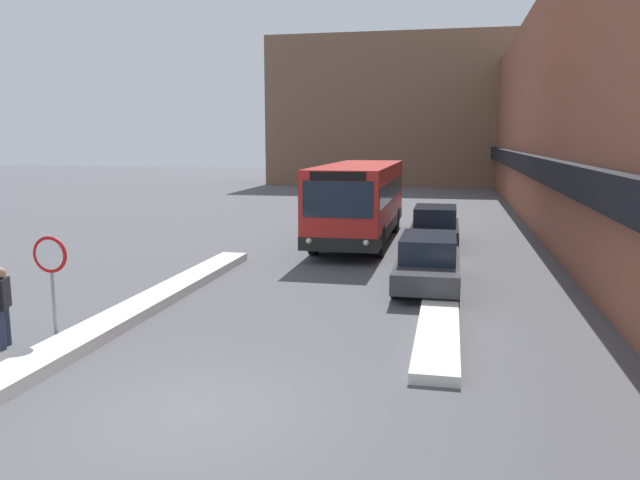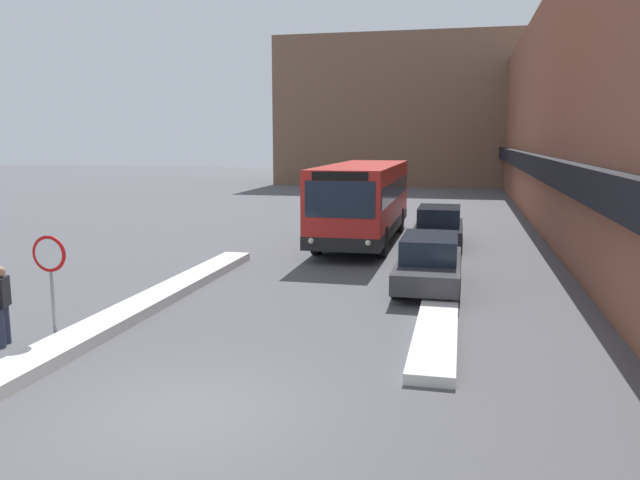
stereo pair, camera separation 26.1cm
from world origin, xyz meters
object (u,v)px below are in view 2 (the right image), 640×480
(parked_car_front, at_px, (429,262))
(pedestrian, at_px, (2,298))
(city_bus, at_px, (363,200))
(parked_car_middle, at_px, (439,227))
(stop_sign, at_px, (50,265))

(parked_car_front, distance_m, pedestrian, 10.91)
(city_bus, bearing_deg, parked_car_middle, -0.98)
(parked_car_front, relative_size, pedestrian, 2.82)
(city_bus, relative_size, stop_sign, 4.49)
(stop_sign, bearing_deg, parked_car_front, 42.28)
(parked_car_front, relative_size, parked_car_middle, 1.06)
(pedestrian, bearing_deg, parked_car_middle, 131.05)
(city_bus, xyz_separation_m, parked_car_front, (3.07, -7.33, -1.00))
(pedestrian, bearing_deg, parked_car_front, 111.71)
(stop_sign, xyz_separation_m, pedestrian, (-0.86, -0.42, -0.64))
(parked_car_middle, xyz_separation_m, pedestrian, (-8.25, -14.41, 0.24))
(parked_car_front, bearing_deg, pedestrian, -139.13)
(city_bus, relative_size, pedestrian, 6.10)
(parked_car_middle, bearing_deg, pedestrian, -119.78)
(stop_sign, bearing_deg, pedestrian, -153.96)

